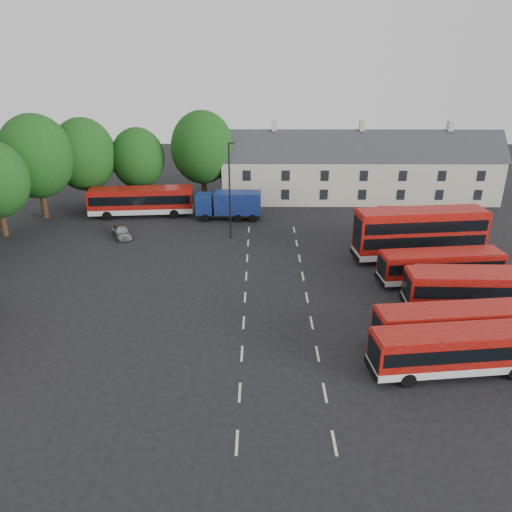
% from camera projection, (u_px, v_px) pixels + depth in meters
% --- Properties ---
extents(ground, '(140.00, 140.00, 0.00)m').
position_uv_depth(ground, '(244.00, 309.00, 38.45)').
color(ground, black).
rests_on(ground, ground).
extents(lane_markings, '(5.15, 33.80, 0.01)m').
position_uv_depth(lane_markings, '(276.00, 297.00, 40.28)').
color(lane_markings, beige).
rests_on(lane_markings, ground).
extents(treeline, '(29.92, 32.59, 12.01)m').
position_uv_depth(treeline, '(57.00, 167.00, 53.79)').
color(treeline, black).
rests_on(treeline, ground).
extents(terrace_houses, '(35.70, 7.13, 10.06)m').
position_uv_depth(terrace_houses, '(359.00, 170.00, 64.49)').
color(terrace_houses, beige).
rests_on(terrace_houses, ground).
extents(bus_row_a, '(10.70, 3.58, 2.97)m').
position_uv_depth(bus_row_a, '(457.00, 348.00, 30.36)').
color(bus_row_a, silver).
rests_on(bus_row_a, ground).
extents(bus_row_b, '(10.67, 3.52, 2.96)m').
position_uv_depth(bus_row_b, '(454.00, 324.00, 32.94)').
color(bus_row_b, silver).
rests_on(bus_row_b, ground).
extents(bus_row_c, '(11.46, 2.91, 3.22)m').
position_uv_depth(bus_row_c, '(483.00, 288.00, 37.49)').
color(bus_row_c, silver).
rests_on(bus_row_c, ground).
extents(bus_row_d, '(10.06, 2.54, 2.83)m').
position_uv_depth(bus_row_d, '(480.00, 283.00, 38.79)').
color(bus_row_d, silver).
rests_on(bus_row_d, ground).
extents(bus_row_e, '(10.51, 3.49, 2.92)m').
position_uv_depth(bus_row_e, '(441.00, 265.00, 41.97)').
color(bus_row_e, silver).
rests_on(bus_row_e, ground).
extents(bus_dd_south, '(12.24, 4.10, 4.92)m').
position_uv_depth(bus_dd_south, '(420.00, 232.00, 46.34)').
color(bus_dd_south, silver).
rests_on(bus_dd_south, ground).
extents(bus_dd_north, '(10.45, 3.17, 4.22)m').
position_uv_depth(bus_dd_north, '(431.00, 228.00, 48.44)').
color(bus_dd_north, silver).
rests_on(bus_dd_north, ground).
extents(bus_north, '(12.23, 3.83, 3.40)m').
position_uv_depth(bus_north, '(141.00, 199.00, 58.68)').
color(bus_north, silver).
rests_on(bus_north, ground).
extents(box_truck, '(7.49, 2.47, 3.26)m').
position_uv_depth(box_truck, '(230.00, 204.00, 57.69)').
color(box_truck, black).
rests_on(box_truck, ground).
extents(silver_car, '(3.05, 4.10, 1.30)m').
position_uv_depth(silver_car, '(121.00, 231.00, 52.74)').
color(silver_car, '#A4A7AB').
rests_on(silver_car, ground).
extents(lamppost, '(0.69, 0.43, 9.98)m').
position_uv_depth(lamppost, '(230.00, 189.00, 50.76)').
color(lamppost, black).
rests_on(lamppost, ground).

